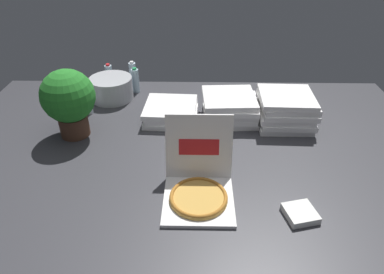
{
  "coord_description": "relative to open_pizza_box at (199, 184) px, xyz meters",
  "views": [
    {
      "loc": [
        0.05,
        -1.6,
        1.25
      ],
      "look_at": [
        0.02,
        0.1,
        0.14
      ],
      "focal_mm": 32.11,
      "sensor_mm": 36.0,
      "label": 1
    }
  ],
  "objects": [
    {
      "name": "ground_plane",
      "position": [
        -0.06,
        0.24,
        -0.08
      ],
      "size": [
        3.2,
        2.4,
        0.02
      ],
      "primitive_type": "cube",
      "color": "#38383D"
    },
    {
      "name": "open_pizza_box",
      "position": [
        0.0,
        0.0,
        0.0
      ],
      "size": [
        0.36,
        0.45,
        0.37
      ],
      "color": "white",
      "rests_on": "ground_plane"
    },
    {
      "name": "pizza_stack_center_near",
      "position": [
        -0.2,
        0.8,
        -0.01
      ],
      "size": [
        0.39,
        0.38,
        0.11
      ],
      "color": "white",
      "rests_on": "ground_plane"
    },
    {
      "name": "pizza_stack_right_mid",
      "position": [
        0.22,
        0.81,
        0.02
      ],
      "size": [
        0.4,
        0.39,
        0.18
      ],
      "color": "white",
      "rests_on": "ground_plane"
    },
    {
      "name": "pizza_stack_left_near",
      "position": [
        0.6,
        0.75,
        0.04
      ],
      "size": [
        0.39,
        0.39,
        0.22
      ],
      "color": "white",
      "rests_on": "ground_plane"
    },
    {
      "name": "ice_bucket",
      "position": [
        -0.69,
        1.11,
        0.02
      ],
      "size": [
        0.33,
        0.33,
        0.18
      ],
      "primitive_type": "cylinder",
      "color": "#B7BABF",
      "rests_on": "ground_plane"
    },
    {
      "name": "water_bottle_0",
      "position": [
        -0.57,
        1.38,
        0.03
      ],
      "size": [
        0.06,
        0.06,
        0.21
      ],
      "color": "silver",
      "rests_on": "ground_plane"
    },
    {
      "name": "water_bottle_1",
      "position": [
        -0.75,
        1.32,
        0.03
      ],
      "size": [
        0.06,
        0.06,
        0.21
      ],
      "color": "silver",
      "rests_on": "ground_plane"
    },
    {
      "name": "water_bottle_2",
      "position": [
        -0.82,
        0.87,
        0.03
      ],
      "size": [
        0.06,
        0.06,
        0.21
      ],
      "color": "white",
      "rests_on": "ground_plane"
    },
    {
      "name": "water_bottle_3",
      "position": [
        -0.52,
        1.24,
        0.03
      ],
      "size": [
        0.06,
        0.06,
        0.21
      ],
      "color": "silver",
      "rests_on": "ground_plane"
    },
    {
      "name": "potted_plant",
      "position": [
        -0.83,
        0.57,
        0.19
      ],
      "size": [
        0.34,
        0.34,
        0.46
      ],
      "color": "#513323",
      "rests_on": "ground_plane"
    },
    {
      "name": "napkin_pile",
      "position": [
        0.5,
        -0.15,
        -0.05
      ],
      "size": [
        0.18,
        0.18,
        0.04
      ],
      "primitive_type": "cube",
      "rotation": [
        0.0,
        0.0,
        0.24
      ],
      "color": "white",
      "rests_on": "ground_plane"
    }
  ]
}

